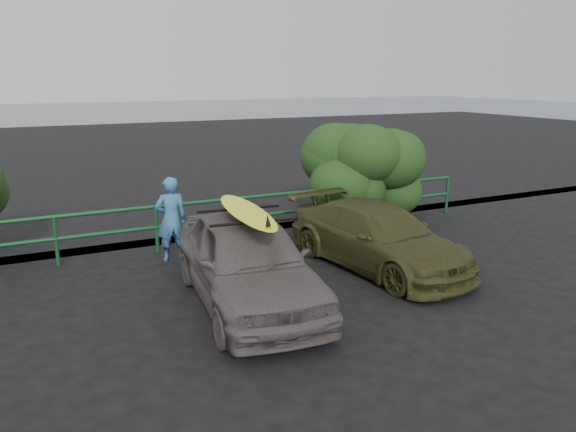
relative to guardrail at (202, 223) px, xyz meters
name	(u,v)px	position (x,y,z in m)	size (l,w,h in m)	color
ground	(308,336)	(0.00, -5.00, -0.52)	(80.00, 80.00, 0.00)	black
ocean	(45,111)	(0.00, 55.00, -0.52)	(200.00, 200.00, 0.00)	slate
guardrail	(202,223)	(0.00, 0.00, 0.00)	(14.00, 0.08, 1.04)	#164E27
shrub_right	(377,172)	(5.00, 0.50, 0.72)	(3.20, 2.40, 2.48)	#224619
sedan	(247,261)	(-0.32, -3.48, 0.23)	(1.77, 4.39, 1.50)	#5D5553
olive_vehicle	(378,237)	(2.67, -2.89, 0.10)	(1.74, 4.27, 1.24)	#3A3B1A
man	(171,219)	(-0.84, -0.66, 0.35)	(0.63, 0.42, 1.74)	teal
roof_rack	(247,215)	(-0.32, -3.48, 1.00)	(1.41, 0.99, 0.05)	black
surfboard	(247,211)	(-0.32, -3.48, 1.06)	(0.56, 2.69, 0.08)	#F8FF1A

